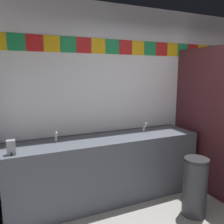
% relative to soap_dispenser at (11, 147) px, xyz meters
% --- Properties ---
extents(wall_back, '(4.43, 0.09, 2.71)m').
position_rel_soap_dispenser_xyz_m(wall_back, '(2.03, 0.53, 0.39)').
color(wall_back, silver).
rests_on(wall_back, ground_plane).
extents(vanity_counter, '(2.62, 0.61, 0.89)m').
position_rel_soap_dispenser_xyz_m(vanity_counter, '(1.18, 0.19, -0.52)').
color(vanity_counter, '#4C515B').
rests_on(vanity_counter, ground_plane).
extents(faucet_left, '(0.04, 0.10, 0.14)m').
position_rel_soap_dispenser_xyz_m(faucet_left, '(0.52, 0.28, -0.03)').
color(faucet_left, silver).
rests_on(faucet_left, vanity_counter).
extents(faucet_right, '(0.04, 0.10, 0.14)m').
position_rel_soap_dispenser_xyz_m(faucet_right, '(1.83, 0.28, -0.03)').
color(faucet_right, silver).
rests_on(faucet_right, vanity_counter).
extents(soap_dispenser, '(0.09, 0.09, 0.16)m').
position_rel_soap_dispenser_xyz_m(soap_dispenser, '(0.00, 0.00, 0.00)').
color(soap_dispenser, gray).
rests_on(soap_dispenser, vanity_counter).
extents(toilet, '(0.39, 0.49, 0.74)m').
position_rel_soap_dispenser_xyz_m(toilet, '(3.20, -0.01, -0.66)').
color(toilet, white).
rests_on(toilet, ground_plane).
extents(trash_bin, '(0.29, 0.29, 0.74)m').
position_rel_soap_dispenser_xyz_m(trash_bin, '(2.04, -0.59, -0.60)').
color(trash_bin, '#333338').
rests_on(trash_bin, ground_plane).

